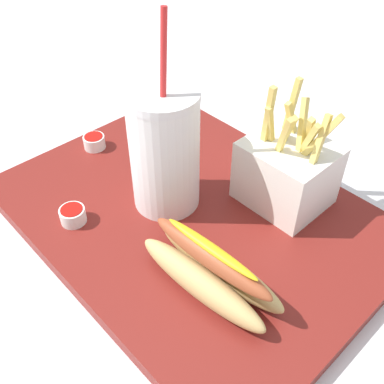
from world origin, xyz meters
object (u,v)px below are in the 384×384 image
fries_basket (287,172)px  ketchup_cup_1 (94,141)px  ketchup_cup_2 (73,215)px  hot_dog_1 (210,270)px  soda_cup (165,151)px

fries_basket → ketchup_cup_1: (-0.27, -0.12, -0.03)m
ketchup_cup_2 → ketchup_cup_1: bearing=136.4°
fries_basket → ketchup_cup_2: 0.27m
hot_dog_1 → ketchup_cup_1: size_ratio=5.39×
ketchup_cup_1 → ketchup_cup_2: bearing=-43.6°
soda_cup → ketchup_cup_2: bearing=-114.2°
fries_basket → hot_dog_1: size_ratio=0.93×
fries_basket → ketchup_cup_1: size_ratio=5.03×
hot_dog_1 → ketchup_cup_1: hot_dog_1 is taller
soda_cup → ketchup_cup_1: 0.18m
soda_cup → fries_basket: (0.10, 0.11, -0.03)m
soda_cup → ketchup_cup_2: (-0.05, -0.11, -0.07)m
fries_basket → hot_dog_1: 0.17m
ketchup_cup_1 → ketchup_cup_2: size_ratio=1.00×
hot_dog_1 → ketchup_cup_2: bearing=-163.4°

